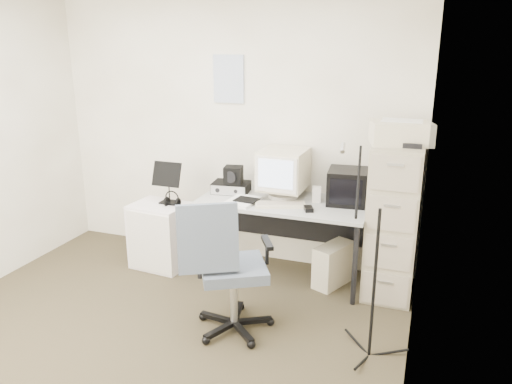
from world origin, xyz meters
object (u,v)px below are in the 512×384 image
(desk, at_px, (283,239))
(side_cart, at_px, (161,235))
(filing_cabinet, at_px, (393,221))
(office_chair, at_px, (233,266))

(desk, xyz_separation_m, side_cart, (-1.17, -0.17, -0.05))
(side_cart, bearing_deg, filing_cabinet, 10.51)
(filing_cabinet, height_order, side_cart, filing_cabinet)
(desk, bearing_deg, side_cart, -171.71)
(filing_cabinet, xyz_separation_m, desk, (-0.95, -0.03, -0.29))
(desk, xyz_separation_m, office_chair, (-0.08, -0.98, 0.15))
(desk, height_order, side_cart, desk)
(desk, distance_m, side_cart, 1.18)
(side_cart, bearing_deg, office_chair, -31.54)
(office_chair, height_order, side_cart, office_chair)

